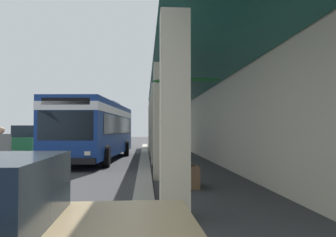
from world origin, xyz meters
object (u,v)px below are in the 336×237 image
(transit_bus, at_px, (96,127))
(parked_suv_green, at_px, (33,139))
(pedestrian, at_px, (1,150))
(potted_palm, at_px, (184,160))

(transit_bus, xyz_separation_m, parked_suv_green, (-5.72, -5.25, -0.84))
(parked_suv_green, height_order, pedestrian, parked_suv_green)
(transit_bus, height_order, pedestrian, transit_bus)
(potted_palm, bearing_deg, parked_suv_green, -149.02)
(parked_suv_green, xyz_separation_m, potted_palm, (15.17, 9.11, -0.21))
(parked_suv_green, relative_size, potted_palm, 1.50)
(transit_bus, distance_m, potted_palm, 10.26)
(parked_suv_green, xyz_separation_m, pedestrian, (13.23, 3.12, -0.00))
(parked_suv_green, bearing_deg, pedestrian, 13.26)
(parked_suv_green, bearing_deg, potted_palm, 30.98)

